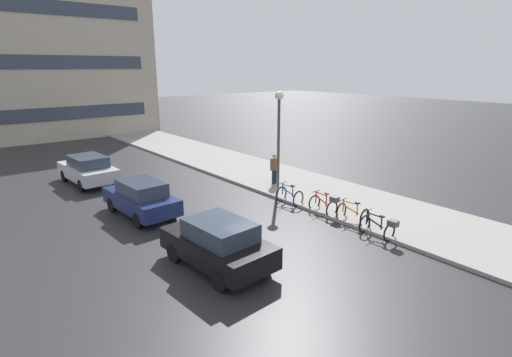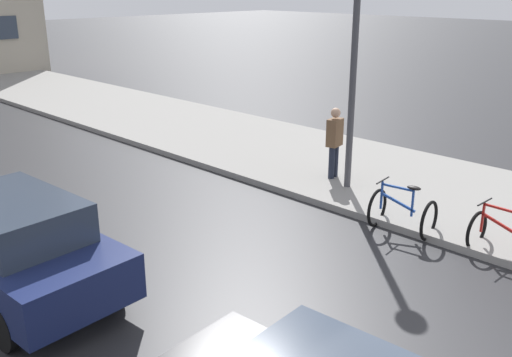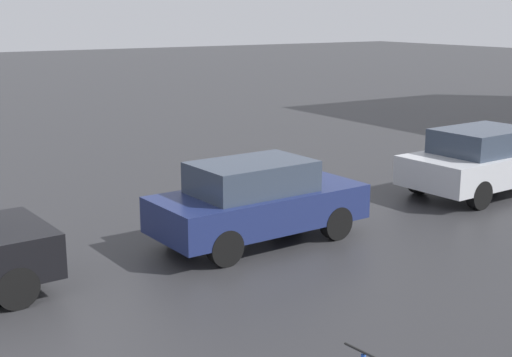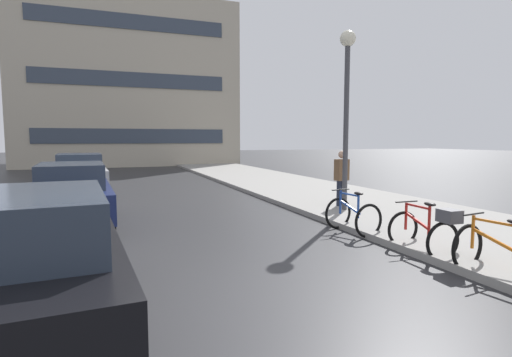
% 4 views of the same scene
% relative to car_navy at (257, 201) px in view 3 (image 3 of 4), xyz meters
% --- Properties ---
extents(car_navy, '(1.93, 4.10, 1.54)m').
position_rel_car_navy_xyz_m(car_navy, '(0.00, 0.00, 0.00)').
color(car_navy, navy).
rests_on(car_navy, ground).
extents(car_silver, '(2.14, 4.33, 1.55)m').
position_rel_car_navy_xyz_m(car_silver, '(-0.22, 6.48, 0.01)').
color(car_silver, '#B2B5BA').
rests_on(car_silver, ground).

